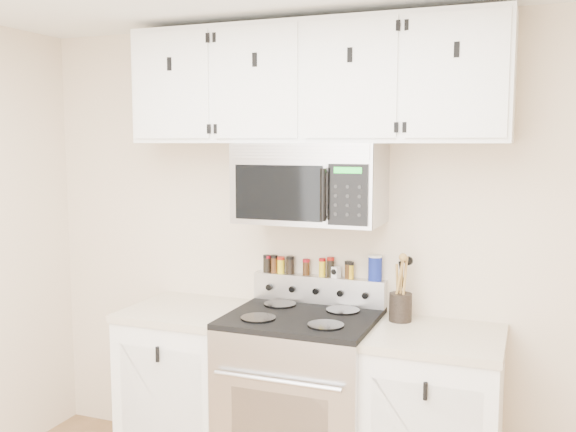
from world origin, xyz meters
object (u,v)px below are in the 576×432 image
(range, at_px, (301,400))
(utensil_crock, at_px, (400,305))
(microwave, at_px, (310,183))
(salt_canister, at_px, (375,268))

(range, bearing_deg, utensil_crock, 20.04)
(microwave, bearing_deg, utensil_crock, 5.80)
(microwave, bearing_deg, range, -90.23)
(range, distance_m, utensil_crock, 0.73)
(microwave, distance_m, utensil_crock, 0.79)
(range, relative_size, utensil_crock, 3.21)
(range, xyz_separation_m, utensil_crock, (0.48, 0.18, 0.52))
(utensil_crock, bearing_deg, salt_canister, 146.69)
(utensil_crock, height_order, salt_canister, utensil_crock)
(salt_canister, bearing_deg, range, -138.49)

